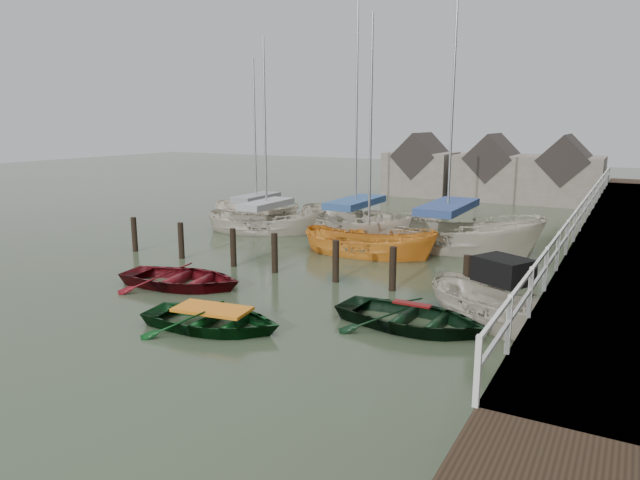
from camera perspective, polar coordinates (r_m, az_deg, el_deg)
The scene contains 13 objects.
ground at distance 17.01m, azimuth -6.77°, elevation -6.07°, with size 120.00×120.00×0.00m, color #2C3522.
pier at distance 23.49m, azimuth 28.35°, elevation -0.63°, with size 3.04×32.00×2.70m.
mooring_pilings at distance 19.86m, azimuth -4.35°, elevation -1.90°, with size 13.72×0.22×1.80m.
far_sheds at distance 40.16m, azimuth 16.63°, elevation 6.59°, with size 14.00×4.08×4.39m.
rowboat_red at distance 18.81m, azimuth -13.60°, elevation -4.56°, with size 2.91×4.07×0.84m, color #550C12.
rowboat_green at distance 14.99m, azimuth -10.64°, elevation -8.70°, with size 2.66×3.72×0.77m, color #083210.
rowboat_dkgreen at distance 15.02m, azimuth 9.11°, elevation -8.60°, with size 2.85×3.99×0.83m, color black.
motorboat at distance 15.56m, azimuth 17.40°, elevation -7.92°, with size 4.69×3.51×2.63m.
sailboat_a at distance 27.28m, azimuth -5.32°, elevation 0.93°, with size 6.15×4.02×10.01m.
sailboat_b at distance 26.06m, azimuth 3.52°, elevation 0.44°, with size 7.42×5.05×12.41m.
sailboat_c at distance 22.71m, azimuth 4.87°, elevation -1.41°, with size 5.66×2.40×10.17m.
sailboat_d at distance 24.21m, azimuth 12.49°, elevation -0.72°, with size 7.77×3.11×11.85m.
sailboat_e at distance 30.12m, azimuth -6.33°, elevation 1.95°, with size 5.69×2.66×9.29m.
Camera 1 is at (9.58, -13.05, 5.21)m, focal length 32.00 mm.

